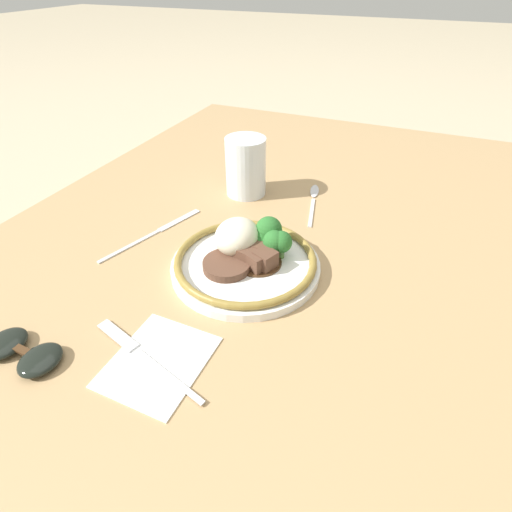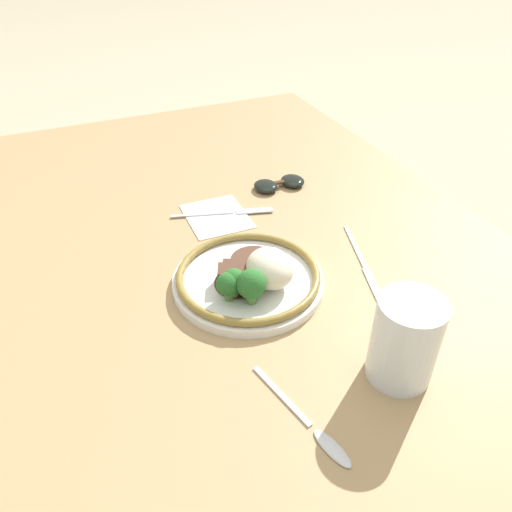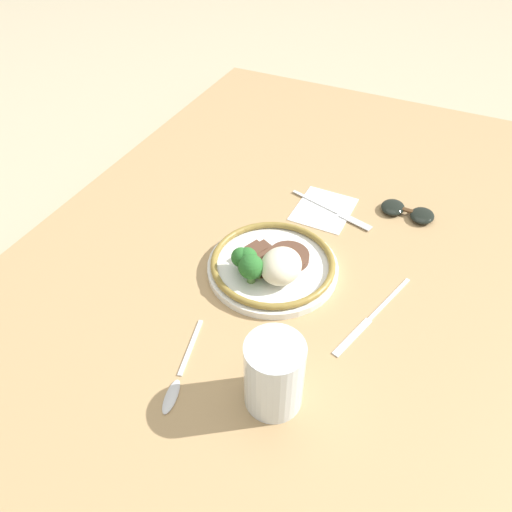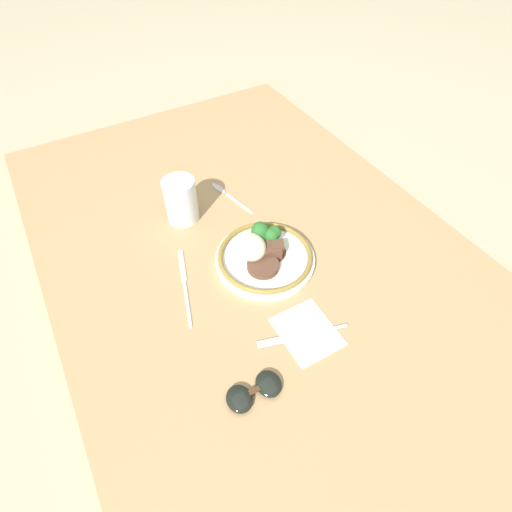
% 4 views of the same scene
% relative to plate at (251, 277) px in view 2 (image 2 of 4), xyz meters
% --- Properties ---
extents(ground_plane, '(8.00, 8.00, 0.00)m').
position_rel_plate_xyz_m(ground_plane, '(-0.01, -0.00, -0.06)').
color(ground_plane, tan).
extents(dining_table, '(1.56, 0.96, 0.04)m').
position_rel_plate_xyz_m(dining_table, '(-0.01, -0.00, -0.04)').
color(dining_table, tan).
rests_on(dining_table, ground).
extents(napkin, '(0.13, 0.11, 0.00)m').
position_rel_plate_xyz_m(napkin, '(-0.22, 0.02, -0.02)').
color(napkin, white).
rests_on(napkin, dining_table).
extents(plate, '(0.24, 0.24, 0.07)m').
position_rel_plate_xyz_m(plate, '(0.00, 0.00, 0.00)').
color(plate, white).
rests_on(plate, dining_table).
extents(juice_glass, '(0.08, 0.08, 0.12)m').
position_rel_plate_xyz_m(juice_glass, '(0.23, 0.10, 0.03)').
color(juice_glass, yellow).
rests_on(juice_glass, dining_table).
extents(fork, '(0.07, 0.19, 0.00)m').
position_rel_plate_xyz_m(fork, '(-0.22, 0.05, -0.02)').
color(fork, silver).
rests_on(fork, napkin).
extents(knife, '(0.21, 0.07, 0.00)m').
position_rel_plate_xyz_m(knife, '(0.02, 0.19, -0.02)').
color(knife, silver).
rests_on(knife, dining_table).
extents(spoon, '(0.17, 0.05, 0.01)m').
position_rel_plate_xyz_m(spoon, '(0.27, -0.03, -0.02)').
color(spoon, silver).
rests_on(spoon, dining_table).
extents(sunglasses, '(0.06, 0.11, 0.02)m').
position_rel_plate_xyz_m(sunglasses, '(-0.28, 0.18, -0.01)').
color(sunglasses, black).
rests_on(sunglasses, dining_table).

